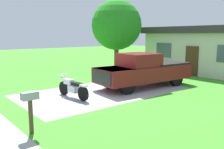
# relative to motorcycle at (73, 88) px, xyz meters

# --- Properties ---
(ground_plane) EXTENTS (80.00, 80.00, 0.00)m
(ground_plane) POSITION_rel_motorcycle_xyz_m (-0.07, 1.82, -0.47)
(ground_plane) COLOR #41952A
(driveway_pad) EXTENTS (4.67, 8.41, 0.01)m
(driveway_pad) POSITION_rel_motorcycle_xyz_m (-0.07, 1.82, -0.47)
(driveway_pad) COLOR #9E9E9E
(driveway_pad) RESTS_ON ground
(motorcycle) EXTENTS (2.21, 0.70, 1.09)m
(motorcycle) POSITION_rel_motorcycle_xyz_m (0.00, 0.00, 0.00)
(motorcycle) COLOR black
(motorcycle) RESTS_ON ground
(pickup_truck) EXTENTS (2.50, 5.77, 1.90)m
(pickup_truck) POSITION_rel_motorcycle_xyz_m (0.46, 4.35, 0.48)
(pickup_truck) COLOR black
(pickup_truck) RESTS_ON ground
(mailbox) EXTENTS (0.26, 0.48, 1.26)m
(mailbox) POSITION_rel_motorcycle_xyz_m (2.87, -3.09, 0.51)
(mailbox) COLOR #4C3823
(mailbox) RESTS_ON ground
(shade_tree) EXTENTS (3.89, 3.89, 5.59)m
(shade_tree) POSITION_rel_motorcycle_xyz_m (-5.07, 6.99, 3.16)
(shade_tree) COLOR brown
(shade_tree) RESTS_ON ground
(neighbor_house) EXTENTS (9.60, 5.60, 3.50)m
(neighbor_house) POSITION_rel_motorcycle_xyz_m (-0.02, 12.21, 1.32)
(neighbor_house) COLOR beige
(neighbor_house) RESTS_ON ground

